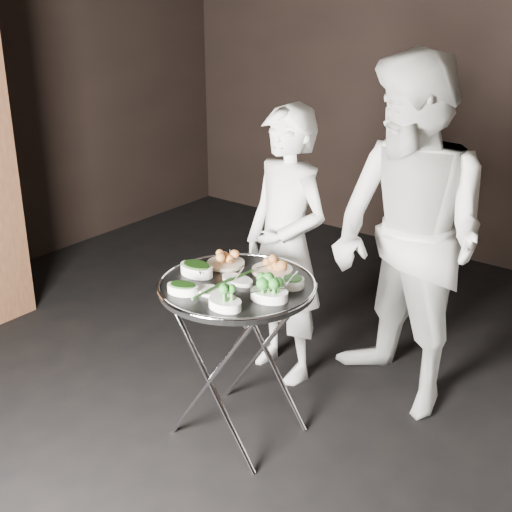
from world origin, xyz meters
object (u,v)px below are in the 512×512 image
Objects in this scene: tray_stand at (238,353)px; waiter_left at (286,247)px; waiter_right at (408,239)px; serving_tray at (237,286)px.

waiter_left is at bearing 104.84° from tray_stand.
waiter_left is at bearing -144.80° from waiter_right.
tray_stand is at bearing 90.00° from serving_tray.
tray_stand is 1.06m from waiter_right.
serving_tray reaches higher than tray_stand.
tray_stand is at bearing -62.47° from waiter_left.
waiter_right is (0.50, 0.80, 0.49)m from tray_stand.
waiter_left is 0.70m from waiter_right.
tray_stand is 0.37m from serving_tray.
serving_tray is 0.48× the size of waiter_left.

